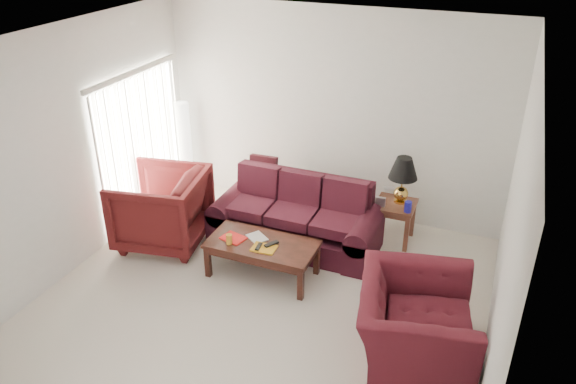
# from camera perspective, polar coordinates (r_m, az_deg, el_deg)

# --- Properties ---
(floor) EXTENTS (5.00, 5.00, 0.00)m
(floor) POSITION_cam_1_polar(r_m,az_deg,el_deg) (6.71, -2.79, -11.13)
(floor) COLOR silver
(floor) RESTS_ON ground
(blinds) EXTENTS (0.10, 2.00, 2.16)m
(blinds) POSITION_cam_1_polar(r_m,az_deg,el_deg) (8.25, -14.60, 4.42)
(blinds) COLOR silver
(blinds) RESTS_ON ground
(sofa) EXTENTS (2.29, 1.07, 0.92)m
(sofa) POSITION_cam_1_polar(r_m,az_deg,el_deg) (7.49, 0.70, -2.34)
(sofa) COLOR black
(sofa) RESTS_ON ground
(throw_pillow) EXTENTS (0.41, 0.22, 0.42)m
(throw_pillow) POSITION_cam_1_polar(r_m,az_deg,el_deg) (8.19, -2.54, 2.32)
(throw_pillow) COLOR black
(throw_pillow) RESTS_ON sofa
(end_table) EXTENTS (0.58, 0.58, 0.58)m
(end_table) POSITION_cam_1_polar(r_m,az_deg,el_deg) (7.81, 10.72, -3.00)
(end_table) COLOR #53221C
(end_table) RESTS_ON ground
(table_lamp) EXTENTS (0.51, 0.51, 0.65)m
(table_lamp) POSITION_cam_1_polar(r_m,az_deg,el_deg) (7.58, 11.54, 1.18)
(table_lamp) COLOR gold
(table_lamp) RESTS_ON end_table
(clock) EXTENTS (0.13, 0.05, 0.13)m
(clock) POSITION_cam_1_polar(r_m,az_deg,el_deg) (7.54, 9.38, -0.97)
(clock) COLOR #B3B3B7
(clock) RESTS_ON end_table
(blue_canister) EXTENTS (0.11, 0.11, 0.15)m
(blue_canister) POSITION_cam_1_polar(r_m,az_deg,el_deg) (7.46, 12.09, -1.48)
(blue_canister) COLOR #171690
(blue_canister) RESTS_ON end_table
(picture_frame) EXTENTS (0.17, 0.19, 0.05)m
(picture_frame) POSITION_cam_1_polar(r_m,az_deg,el_deg) (7.87, 10.24, 0.34)
(picture_frame) COLOR silver
(picture_frame) RESTS_ON end_table
(floor_lamp) EXTENTS (0.32, 0.32, 1.50)m
(floor_lamp) POSITION_cam_1_polar(r_m,az_deg,el_deg) (8.98, -10.43, 4.51)
(floor_lamp) COLOR silver
(floor_lamp) RESTS_ON ground
(armchair_left) EXTENTS (1.32, 1.29, 1.03)m
(armchair_left) POSITION_cam_1_polar(r_m,az_deg,el_deg) (7.72, -12.72, -1.63)
(armchair_left) COLOR #461011
(armchair_left) RESTS_ON ground
(armchair_right) EXTENTS (1.36, 1.49, 0.84)m
(armchair_right) POSITION_cam_1_polar(r_m,az_deg,el_deg) (5.91, 12.80, -12.88)
(armchair_right) COLOR #410F17
(armchair_right) RESTS_ON ground
(coffee_table) EXTENTS (1.38, 0.74, 0.47)m
(coffee_table) POSITION_cam_1_polar(r_m,az_deg,el_deg) (7.02, -2.61, -6.79)
(coffee_table) COLOR black
(coffee_table) RESTS_ON ground
(magazine_red) EXTENTS (0.33, 0.28, 0.02)m
(magazine_red) POSITION_cam_1_polar(r_m,az_deg,el_deg) (6.99, -5.57, -4.68)
(magazine_red) COLOR red
(magazine_red) RESTS_ON coffee_table
(magazine_white) EXTENTS (0.32, 0.30, 0.01)m
(magazine_white) POSITION_cam_1_polar(r_m,az_deg,el_deg) (6.98, -3.16, -4.64)
(magazine_white) COLOR silver
(magazine_white) RESTS_ON coffee_table
(magazine_orange) EXTENTS (0.30, 0.23, 0.02)m
(magazine_orange) POSITION_cam_1_polar(r_m,az_deg,el_deg) (6.77, -2.46, -5.73)
(magazine_orange) COLOR #BD7C16
(magazine_orange) RESTS_ON coffee_table
(remote_a) EXTENTS (0.06, 0.16, 0.02)m
(remote_a) POSITION_cam_1_polar(r_m,az_deg,el_deg) (6.77, -3.01, -5.55)
(remote_a) COLOR black
(remote_a) RESTS_ON coffee_table
(remote_b) EXTENTS (0.15, 0.19, 0.02)m
(remote_b) POSITION_cam_1_polar(r_m,az_deg,el_deg) (6.81, -1.69, -5.28)
(remote_b) COLOR black
(remote_b) RESTS_ON coffee_table
(yellow_glass) EXTENTS (0.09, 0.09, 0.13)m
(yellow_glass) POSITION_cam_1_polar(r_m,az_deg,el_deg) (6.87, -5.99, -4.79)
(yellow_glass) COLOR gold
(yellow_glass) RESTS_ON coffee_table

